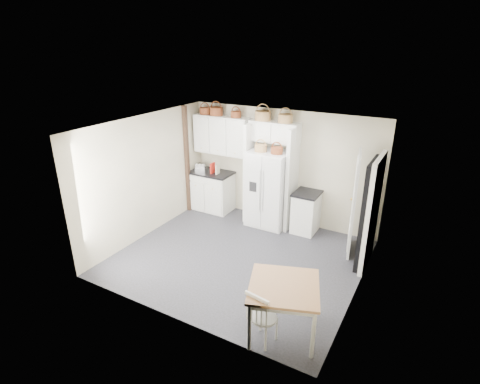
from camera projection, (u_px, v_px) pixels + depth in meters
The scene contains 29 objects.
floor at pixel (239, 257), 7.37m from camera, with size 4.50×4.50×0.00m, color #242426.
ceiling at pixel (239, 127), 6.39m from camera, with size 4.50×4.50×0.00m, color white.
wall_back at pixel (282, 167), 8.50m from camera, with size 4.50×4.50×0.00m, color #AFA890.
wall_left at pixel (147, 177), 7.90m from camera, with size 4.00×4.00×0.00m, color #AFA890.
wall_right at pixel (364, 224), 5.86m from camera, with size 4.00×4.00×0.00m, color #AFA890.
refrigerator at pixel (269, 189), 8.42m from camera, with size 0.90×0.72×1.74m, color silver.
base_cab_left at pixel (212, 191), 9.35m from camera, with size 1.02×0.65×0.95m, color silver.
base_cab_right at pixel (306, 213), 8.25m from camera, with size 0.50×0.60×0.89m, color silver.
dining_table at pixel (283, 309), 5.35m from camera, with size 0.97×0.97×0.81m, color #9D6E39.
windsor_chair at pixel (263, 317), 5.18m from camera, with size 0.40×0.36×0.82m, color silver.
counter_left at pixel (211, 172), 9.17m from camera, with size 1.07×0.69×0.04m, color black.
counter_right at pixel (307, 193), 8.07m from camera, with size 0.54×0.64×0.04m, color black.
toaster at pixel (201, 166), 9.26m from camera, with size 0.24×0.14×0.17m, color silver.
cookbook_red at pixel (213, 168), 9.01m from camera, with size 0.04×0.17×0.25m, color red.
cookbook_cream at pixel (218, 170), 8.95m from camera, with size 0.03×0.14×0.22m, color beige.
basket_upper_a at pixel (205, 111), 8.83m from camera, with size 0.27×0.27×0.15m, color brown.
basket_upper_b at pixel (216, 111), 8.68m from camera, with size 0.32×0.32×0.19m, color brown.
basket_upper_c at pixel (236, 114), 8.45m from camera, with size 0.24×0.24×0.14m, color brown.
basket_bridge_a at pixel (263, 116), 8.13m from camera, with size 0.36×0.36×0.20m, color #9E7B43.
basket_bridge_b at pixel (285, 119), 7.89m from camera, with size 0.31×0.31×0.18m, color #9E7B43.
basket_fridge_a at pixel (261, 148), 8.06m from camera, with size 0.27×0.27×0.14m, color #9E7B43.
basket_fridge_b at pixel (277, 151), 7.89m from camera, with size 0.26×0.26×0.14m, color brown.
upper_cabinet at pixel (222, 135), 8.81m from camera, with size 1.40×0.34×0.90m, color silver.
bridge_cabinet at pixel (275, 132), 8.12m from camera, with size 1.12×0.34×0.45m, color silver.
fridge_panel_left at pixel (251, 172), 8.61m from camera, with size 0.08×0.60×2.30m, color silver.
fridge_panel_right at pixel (292, 180), 8.15m from camera, with size 0.08×0.60×2.30m, color silver.
trim_post at pixel (187, 160), 8.97m from camera, with size 0.09×0.09×2.60m, color black.
doorway_void at pixel (369, 214), 6.81m from camera, with size 0.18×0.85×2.05m, color black.
door_slab at pixel (354, 204), 7.25m from camera, with size 0.80×0.04×2.05m, color white.
Camera 1 is at (3.11, -5.53, 3.96)m, focal length 28.00 mm.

